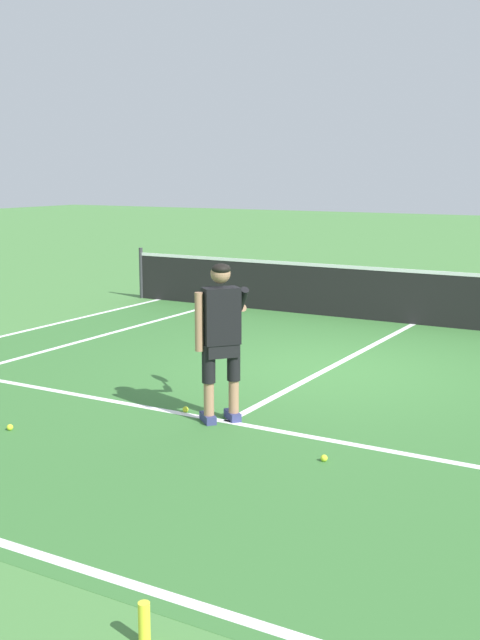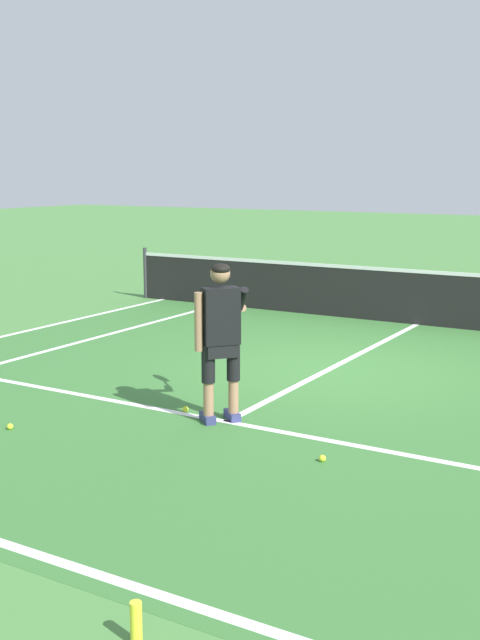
% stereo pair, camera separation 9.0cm
% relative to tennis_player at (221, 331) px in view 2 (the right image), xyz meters
% --- Properties ---
extents(ground_plane, '(80.00, 80.00, 0.00)m').
position_rel_tennis_player_xyz_m(ground_plane, '(0.07, 2.70, -0.99)').
color(ground_plane, '#477F3D').
extents(court_inner_surface, '(10.98, 10.04, 0.00)m').
position_rel_tennis_player_xyz_m(court_inner_surface, '(0.07, 1.58, -0.99)').
color(court_inner_surface, '#387033').
rests_on(court_inner_surface, ground).
extents(line_service, '(8.23, 0.10, 0.01)m').
position_rel_tennis_player_xyz_m(line_service, '(0.07, -0.00, -0.99)').
color(line_service, white).
rests_on(line_service, ground).
extents(line_centre_service, '(0.10, 6.40, 0.01)m').
position_rel_tennis_player_xyz_m(line_centre_service, '(0.07, 3.20, -0.99)').
color(line_centre_service, white).
rests_on(line_centre_service, ground).
extents(line_singles_left, '(0.10, 9.64, 0.01)m').
position_rel_tennis_player_xyz_m(line_singles_left, '(-4.04, 1.58, -0.99)').
color(line_singles_left, white).
rests_on(line_singles_left, ground).
extents(tennis_net, '(11.96, 0.08, 1.07)m').
position_rel_tennis_player_xyz_m(tennis_net, '(0.07, 6.40, -0.49)').
color(tennis_net, '#333338').
rests_on(tennis_net, ground).
extents(tennis_player, '(0.80, 1.13, 1.71)m').
position_rel_tennis_player_xyz_m(tennis_player, '(0.00, 0.00, 0.00)').
color(tennis_player, navy).
rests_on(tennis_player, ground).
extents(tennis_ball_near_feet, '(0.07, 0.07, 0.07)m').
position_rel_tennis_player_xyz_m(tennis_ball_near_feet, '(-0.51, 0.07, -0.96)').
color(tennis_ball_near_feet, '#CCE02D').
rests_on(tennis_ball_near_feet, ground).
extents(tennis_ball_by_baseline, '(0.07, 0.07, 0.07)m').
position_rel_tennis_player_xyz_m(tennis_ball_by_baseline, '(-1.74, -1.37, -0.96)').
color(tennis_ball_by_baseline, '#CCE02D').
rests_on(tennis_ball_by_baseline, ground).
extents(tennis_ball_mid_court, '(0.07, 0.07, 0.07)m').
position_rel_tennis_player_xyz_m(tennis_ball_mid_court, '(1.46, -0.56, -0.96)').
color(tennis_ball_mid_court, '#CCE02D').
rests_on(tennis_ball_mid_court, ground).
extents(water_bottle, '(0.07, 0.07, 0.26)m').
position_rel_tennis_player_xyz_m(water_bottle, '(1.76, -3.74, -0.86)').
color(water_bottle, yellow).
rests_on(water_bottle, ground).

